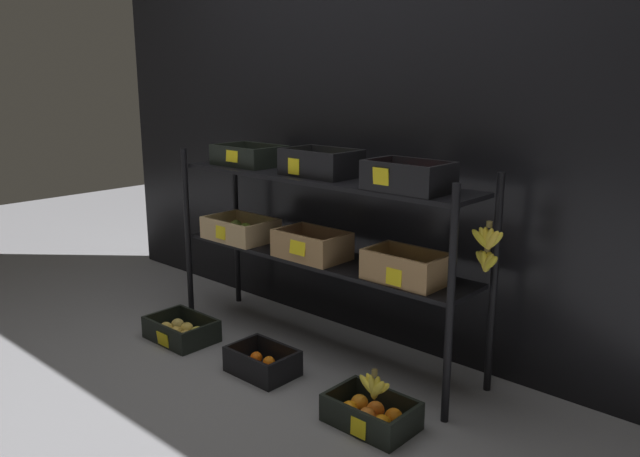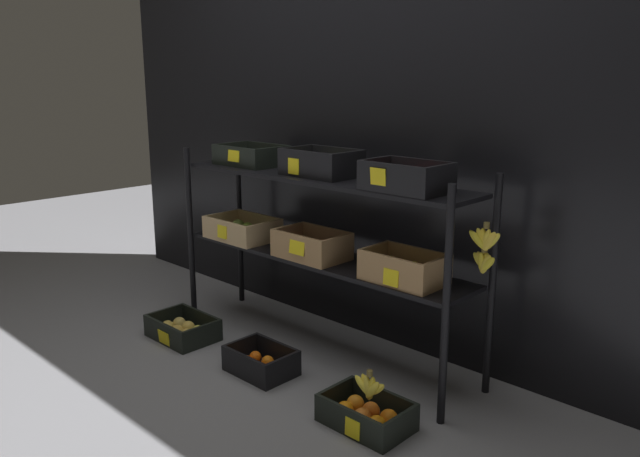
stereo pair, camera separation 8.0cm
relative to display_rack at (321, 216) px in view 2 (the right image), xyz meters
name	(u,v)px [view 2 (the right image)]	position (x,y,z in m)	size (l,w,h in m)	color
ground_plane	(320,348)	(-0.02, 0.01, -0.70)	(10.00, 10.00, 0.00)	gray
storefront_wall	(371,124)	(-0.02, 0.39, 0.42)	(4.09, 0.12, 2.24)	black
display_rack	(321,216)	(0.00, 0.00, 0.00)	(1.81, 0.39, 1.02)	black
crate_ground_apple_gold	(183,330)	(-0.63, -0.40, -0.65)	(0.36, 0.26, 0.12)	black
crate_ground_tangerine	(261,363)	(-0.03, -0.37, -0.65)	(0.31, 0.22, 0.12)	black
crate_ground_orange	(366,415)	(0.62, -0.39, -0.65)	(0.35, 0.24, 0.12)	black
banana_bunch_loose	(370,388)	(0.64, -0.39, -0.53)	(0.16, 0.04, 0.13)	brown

